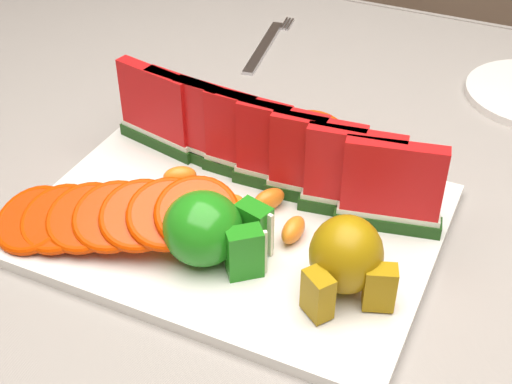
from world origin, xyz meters
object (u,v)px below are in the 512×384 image
(apple_cluster, at_px, (211,230))
(pear_cluster, at_px, (346,259))
(platter, at_px, (235,221))
(fork, at_px, (266,45))

(apple_cluster, height_order, pear_cluster, pear_cluster)
(apple_cluster, xyz_separation_m, pear_cluster, (0.13, 0.01, 0.01))
(platter, relative_size, apple_cluster, 3.64)
(pear_cluster, bearing_deg, platter, 158.73)
(fork, bearing_deg, apple_cluster, -72.00)
(apple_cluster, bearing_deg, pear_cluster, 4.56)
(apple_cluster, relative_size, fork, 0.56)
(platter, xyz_separation_m, apple_cluster, (0.01, -0.06, 0.04))
(pear_cluster, xyz_separation_m, fork, (-0.27, 0.44, -0.05))
(apple_cluster, height_order, fork, apple_cluster)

